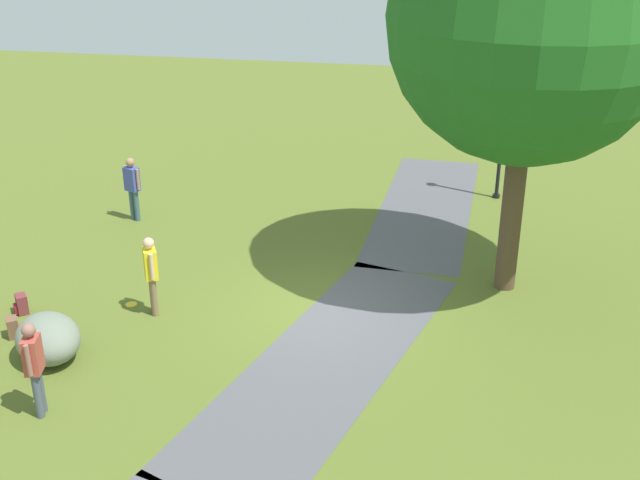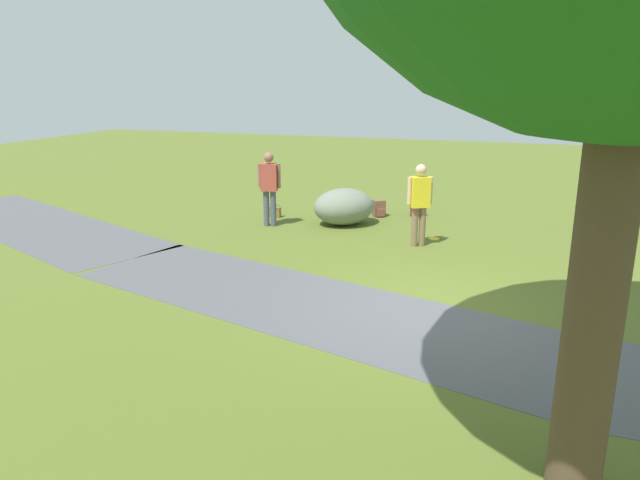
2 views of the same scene
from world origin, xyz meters
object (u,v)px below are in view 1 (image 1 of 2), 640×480
large_shade_tree (532,20)px  lamp_post (504,118)px  woman_with_handbag (34,363)px  spare_backpack_on_lawn (21,304)px  lawn_boulder (48,338)px  backpack_by_boulder (13,328)px  man_near_boulder (151,270)px  frisbee_on_grass (131,304)px  passerby_on_path (132,185)px

large_shade_tree → lamp_post: 6.31m
woman_with_handbag → spare_backpack_on_lawn: woman_with_handbag is taller
lawn_boulder → woman_with_handbag: size_ratio=1.07×
backpack_by_boulder → spare_backpack_on_lawn: bearing=-158.9°
man_near_boulder → frisbee_on_grass: size_ratio=6.99×
lamp_post → lawn_boulder: bearing=-39.1°
lamp_post → passerby_on_path: size_ratio=2.21×
woman_with_handbag → large_shade_tree: bearing=129.0°
lamp_post → frisbee_on_grass: (7.67, -7.38, -2.24)m
large_shade_tree → spare_backpack_on_lawn: size_ratio=20.78×
passerby_on_path → backpack_by_boulder: size_ratio=4.14×
large_shade_tree → passerby_on_path: bearing=-102.2°
woman_with_handbag → lamp_post: bearing=147.3°
woman_with_handbag → frisbee_on_grass: woman_with_handbag is taller
woman_with_handbag → man_near_boulder: size_ratio=1.02×
large_shade_tree → man_near_boulder: large_shade_tree is taller
man_near_boulder → backpack_by_boulder: man_near_boulder is taller
backpack_by_boulder → lamp_post: bearing=135.6°
frisbee_on_grass → woman_with_handbag: bearing=1.0°
spare_backpack_on_lawn → lawn_boulder: bearing=43.9°
woman_with_handbag → backpack_by_boulder: (-2.13, -1.73, -0.78)m
man_near_boulder → backpack_by_boulder: (1.36, -2.28, -0.76)m
frisbee_on_grass → lawn_boulder: bearing=-15.9°
lamp_post → lawn_boulder: size_ratio=2.03×
passerby_on_path → backpack_by_boulder: 5.94m
lamp_post → spare_backpack_on_lawn: (8.40, -9.39, -2.05)m
lamp_post → backpack_by_boulder: 13.12m
woman_with_handbag → spare_backpack_on_lawn: size_ratio=4.20×
man_near_boulder → backpack_by_boulder: 2.76m
lawn_boulder → lamp_post: bearing=140.9°
lamp_post → backpack_by_boulder: size_ratio=9.12×
woman_with_handbag → spare_backpack_on_lawn: bearing=-145.3°
lawn_boulder → passerby_on_path: bearing=-170.4°
lamp_post → frisbee_on_grass: bearing=-43.9°
lawn_boulder → man_near_boulder: man_near_boulder is taller
spare_backpack_on_lawn → frisbee_on_grass: 2.14m
lamp_post → large_shade_tree: bearing=1.3°
man_near_boulder → frisbee_on_grass: (-0.23, -0.61, -0.95)m
frisbee_on_grass → large_shade_tree: bearing=107.0°
passerby_on_path → lawn_boulder: bearing=9.6°
large_shade_tree → man_near_boulder: 8.66m
lawn_boulder → frisbee_on_grass: bearing=164.1°
woman_with_handbag → spare_backpack_on_lawn: 3.72m
man_near_boulder → frisbee_on_grass: man_near_boulder is taller
lawn_boulder → frisbee_on_grass: (-2.17, 0.62, -0.41)m
passerby_on_path → backpack_by_boulder: (5.89, 0.04, -0.76)m
lawn_boulder → spare_backpack_on_lawn: lawn_boulder is taller
spare_backpack_on_lawn → man_near_boulder: bearing=100.7°
large_shade_tree → spare_backpack_on_lawn: (3.02, -9.51, -5.36)m
lamp_post → lawn_boulder: lamp_post is taller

